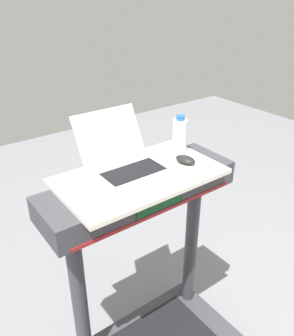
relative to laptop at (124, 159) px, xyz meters
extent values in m
cylinder|color=#38383D|center=(-0.31, -0.08, -0.59)|extent=(0.07, 0.07, 0.82)
cylinder|color=#38383D|center=(0.37, -0.08, -0.59)|extent=(0.07, 0.07, 0.82)
cube|color=#38383D|center=(0.03, -0.08, -0.12)|extent=(0.90, 0.28, 0.11)
cube|color=#0C3F19|center=(0.03, -0.22, -0.12)|extent=(0.24, 0.01, 0.06)
cube|color=maroon|center=(0.03, -0.22, -0.17)|extent=(0.81, 0.00, 0.02)
cube|color=beige|center=(0.03, -0.08, -0.06)|extent=(0.70, 0.41, 0.02)
cube|color=#B7B7BC|center=(0.00, -0.06, -0.04)|extent=(0.32, 0.23, 0.02)
cube|color=black|center=(0.00, -0.07, -0.03)|extent=(0.26, 0.13, 0.00)
cube|color=#B7B7BC|center=(0.00, 0.12, 0.07)|extent=(0.32, 0.12, 0.21)
cube|color=#B2E0B7|center=(0.00, 0.11, 0.08)|extent=(0.28, 0.10, 0.18)
ellipsoid|color=black|center=(0.26, -0.12, -0.03)|extent=(0.08, 0.11, 0.03)
cylinder|color=silver|center=(0.32, 0.00, 0.03)|extent=(0.07, 0.07, 0.16)
cylinder|color=#2659A5|center=(0.32, 0.00, 0.12)|extent=(0.04, 0.04, 0.02)
camera|label=1|loc=(-0.73, -1.16, 0.68)|focal=37.61mm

